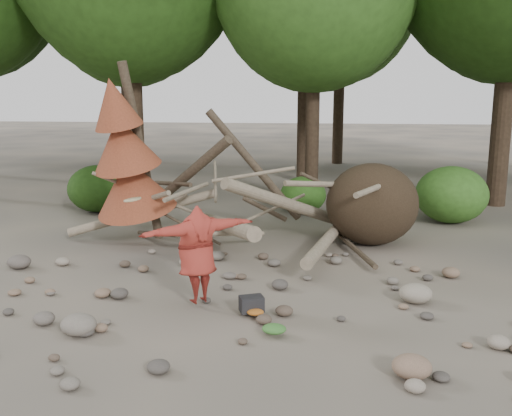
# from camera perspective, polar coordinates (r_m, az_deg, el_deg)

# --- Properties ---
(ground) EXTENTS (120.00, 120.00, 0.00)m
(ground) POSITION_cam_1_polar(r_m,az_deg,el_deg) (10.14, -1.90, -9.45)
(ground) COLOR #514C44
(ground) RESTS_ON ground
(deadfall_pile) EXTENTS (8.55, 5.24, 3.30)m
(deadfall_pile) POSITION_cam_1_polar(r_m,az_deg,el_deg) (13.85, 9.15, 0.22)
(deadfall_pile) COLOR #332619
(deadfall_pile) RESTS_ON ground
(dead_conifer) EXTENTS (2.06, 2.16, 4.35)m
(dead_conifer) POSITION_cam_1_polar(r_m,az_deg,el_deg) (13.62, -12.77, 4.83)
(dead_conifer) COLOR #4C3F30
(dead_conifer) RESTS_ON ground
(bush_left) EXTENTS (1.80, 1.80, 1.44)m
(bush_left) POSITION_cam_1_polar(r_m,az_deg,el_deg) (18.20, -15.58, 1.88)
(bush_left) COLOR #224612
(bush_left) RESTS_ON ground
(bush_mid) EXTENTS (1.40, 1.40, 1.12)m
(bush_mid) POSITION_cam_1_polar(r_m,az_deg,el_deg) (17.43, 4.74, 1.33)
(bush_mid) COLOR #2C5919
(bush_mid) RESTS_ON ground
(bush_right) EXTENTS (2.00, 2.00, 1.60)m
(bush_right) POSITION_cam_1_polar(r_m,az_deg,el_deg) (16.95, 18.96, 1.27)
(bush_right) COLOR #376920
(bush_right) RESTS_ON ground
(frisbee_thrower) EXTENTS (2.22, 1.73, 1.84)m
(frisbee_thrower) POSITION_cam_1_polar(r_m,az_deg,el_deg) (9.76, -5.92, -4.59)
(frisbee_thrower) COLOR maroon
(frisbee_thrower) RESTS_ON ground
(backpack) EXTENTS (0.45, 0.39, 0.26)m
(backpack) POSITION_cam_1_polar(r_m,az_deg,el_deg) (9.58, -0.45, -9.89)
(backpack) COLOR black
(backpack) RESTS_ON ground
(cloth_green) EXTENTS (0.37, 0.31, 0.14)m
(cloth_green) POSITION_cam_1_polar(r_m,az_deg,el_deg) (8.81, 1.82, -12.29)
(cloth_green) COLOR #356A2A
(cloth_green) RESTS_ON ground
(cloth_orange) EXTENTS (0.28, 0.23, 0.10)m
(cloth_orange) POSITION_cam_1_polar(r_m,az_deg,el_deg) (9.47, -0.08, -10.65)
(cloth_orange) COLOR #A4591C
(cloth_orange) RESTS_ON ground
(boulder_front_left) EXTENTS (0.55, 0.49, 0.33)m
(boulder_front_left) POSITION_cam_1_polar(r_m,az_deg,el_deg) (9.23, -17.32, -11.06)
(boulder_front_left) COLOR slate
(boulder_front_left) RESTS_ON ground
(boulder_front_right) EXTENTS (0.51, 0.46, 0.31)m
(boulder_front_right) POSITION_cam_1_polar(r_m,az_deg,el_deg) (7.88, 15.32, -15.06)
(boulder_front_right) COLOR #816550
(boulder_front_right) RESTS_ON ground
(boulder_mid_right) EXTENTS (0.57, 0.51, 0.34)m
(boulder_mid_right) POSITION_cam_1_polar(r_m,az_deg,el_deg) (10.46, 15.67, -8.22)
(boulder_mid_right) COLOR gray
(boulder_mid_right) RESTS_ON ground
(boulder_mid_left) EXTENTS (0.49, 0.44, 0.29)m
(boulder_mid_left) POSITION_cam_1_polar(r_m,az_deg,el_deg) (12.95, -22.62, -4.99)
(boulder_mid_left) COLOR #5A524B
(boulder_mid_left) RESTS_ON ground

